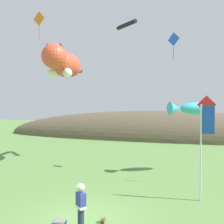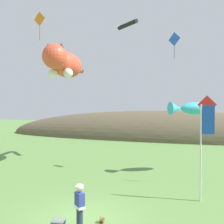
{
  "view_description": "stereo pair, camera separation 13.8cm",
  "coord_description": "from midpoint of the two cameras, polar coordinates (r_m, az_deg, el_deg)",
  "views": [
    {
      "loc": [
        3.97,
        -9.22,
        4.7
      ],
      "look_at": [
        0.0,
        4.0,
        4.34
      ],
      "focal_mm": 40.0,
      "sensor_mm": 36.0,
      "label": 1
    },
    {
      "loc": [
        4.1,
        -9.18,
        4.7
      ],
      "look_at": [
        0.0,
        4.0,
        4.34
      ],
      "focal_mm": 40.0,
      "sensor_mm": 36.0,
      "label": 2
    }
  ],
  "objects": [
    {
      "name": "kite_spool",
      "position": [
        10.88,
        -1.9,
        -23.42
      ],
      "size": [
        0.14,
        0.24,
        0.24
      ],
      "color": "olive",
      "rests_on": "ground"
    },
    {
      "name": "picnic_cooler",
      "position": [
        10.59,
        -11.79,
        -23.81
      ],
      "size": [
        0.52,
        0.38,
        0.36
      ],
      "color": "blue",
      "rests_on": "ground"
    },
    {
      "name": "festival_banner_pole",
      "position": [
        13.03,
        20.58,
        -5.58
      ],
      "size": [
        0.66,
        0.08,
        4.76
      ],
      "color": "silver",
      "rests_on": "ground"
    },
    {
      "name": "kite_diamond_blue",
      "position": [
        18.57,
        14.28,
        15.79
      ],
      "size": [
        0.84,
        0.52,
        1.87
      ],
      "color": "blue"
    },
    {
      "name": "distant_hill_ridge",
      "position": [
        37.52,
        11.04,
        -5.74
      ],
      "size": [
        50.09,
        11.15,
        7.87
      ],
      "color": "brown",
      "rests_on": "ground"
    },
    {
      "name": "kite_diamond_red",
      "position": [
        15.64,
        21.12,
        1.51
      ],
      "size": [
        1.08,
        0.07,
        1.98
      ],
      "color": "red"
    },
    {
      "name": "kite_diamond_orange",
      "position": [
        17.63,
        -16.0,
        19.72
      ],
      "size": [
        0.92,
        0.18,
        1.83
      ],
      "color": "orange"
    },
    {
      "name": "festival_attendant",
      "position": [
        9.96,
        -6.98,
        -20.62
      ],
      "size": [
        0.49,
        0.47,
        1.77
      ],
      "color": "#232D47",
      "rests_on": "ground"
    },
    {
      "name": "kite_tube_streamer",
      "position": [
        23.33,
        3.65,
        19.28
      ],
      "size": [
        2.22,
        1.82,
        0.44
      ],
      "color": "black"
    },
    {
      "name": "kite_fish_windsock",
      "position": [
        18.19,
        18.12,
        0.81
      ],
      "size": [
        3.29,
        2.5,
        1.02
      ],
      "color": "#33B2CC"
    },
    {
      "name": "ground_plane",
      "position": [
        11.09,
        -6.33,
        -23.59
      ],
      "size": [
        120.0,
        120.0,
        0.0
      ],
      "primitive_type": "plane",
      "color": "#5B8442"
    },
    {
      "name": "kite_giant_cat",
      "position": [
        19.94,
        -10.6,
        10.72
      ],
      "size": [
        2.7,
        7.52,
        2.29
      ],
      "color": "#E04C33"
    }
  ]
}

